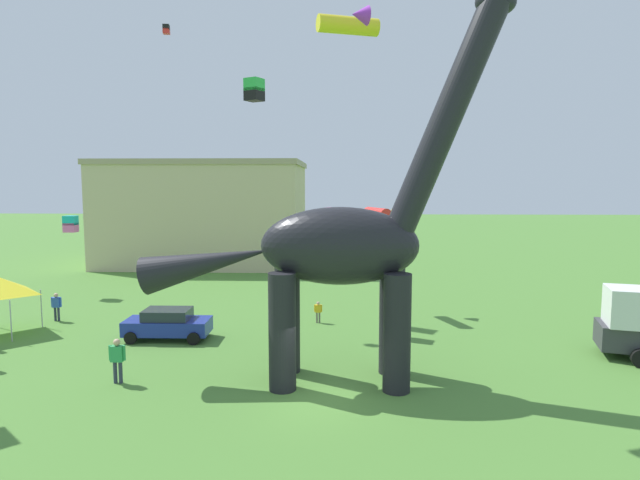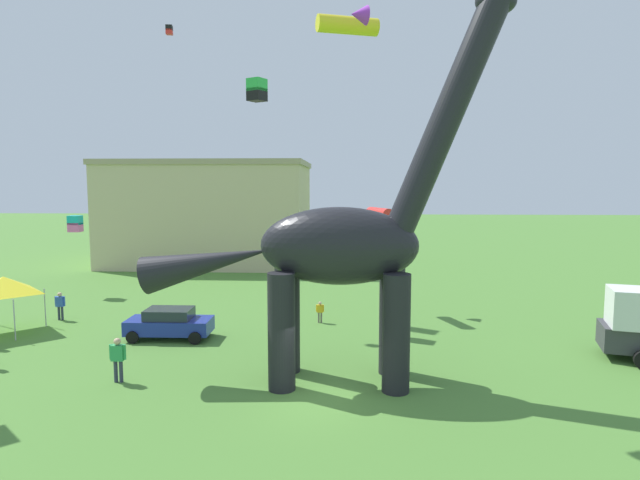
{
  "view_description": "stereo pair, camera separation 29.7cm",
  "coord_description": "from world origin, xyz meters",
  "px_view_note": "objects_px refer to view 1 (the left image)",
  "views": [
    {
      "loc": [
        0.66,
        -18.4,
        7.8
      ],
      "look_at": [
        -0.14,
        3.29,
        5.51
      ],
      "focal_mm": 29.76,
      "sensor_mm": 36.0,
      "label": 1
    },
    {
      "loc": [
        0.96,
        -18.39,
        7.8
      ],
      "look_at": [
        -0.14,
        3.29,
        5.51
      ],
      "focal_mm": 29.76,
      "sensor_mm": 36.0,
      "label": 2
    }
  ],
  "objects_px": {
    "festival_canopy_tent": "(0,286)",
    "kite_near_high": "(466,78)",
    "kite_near_low": "(334,218)",
    "kite_mid_left": "(382,214)",
    "person_photographer": "(117,356)",
    "kite_high_left": "(71,224)",
    "parked_sedan_left": "(168,324)",
    "kite_high_right": "(254,90)",
    "person_vendor_side": "(56,304)",
    "dinosaur_sculpture": "(338,246)",
    "kite_drifting": "(351,23)",
    "person_strolling_adult": "(318,310)",
    "kite_mid_right": "(166,29)"
  },
  "relations": [
    {
      "from": "kite_mid_left",
      "to": "kite_high_right",
      "type": "bearing_deg",
      "value": 172.3
    },
    {
      "from": "dinosaur_sculpture",
      "to": "kite_high_right",
      "type": "relative_size",
      "value": 11.1
    },
    {
      "from": "person_vendor_side",
      "to": "kite_high_right",
      "type": "relative_size",
      "value": 1.2
    },
    {
      "from": "person_strolling_adult",
      "to": "festival_canopy_tent",
      "type": "xyz_separation_m",
      "value": [
        -16.42,
        -2.83,
        1.81
      ]
    },
    {
      "from": "person_strolling_adult",
      "to": "kite_mid_right",
      "type": "bearing_deg",
      "value": 133.36
    },
    {
      "from": "festival_canopy_tent",
      "to": "kite_mid_right",
      "type": "xyz_separation_m",
      "value": [
        7.53,
        5.0,
        14.18
      ]
    },
    {
      "from": "kite_near_low",
      "to": "kite_mid_right",
      "type": "bearing_deg",
      "value": 162.07
    },
    {
      "from": "person_strolling_adult",
      "to": "kite_near_high",
      "type": "xyz_separation_m",
      "value": [
        11.15,
        14.2,
        15.42
      ]
    },
    {
      "from": "dinosaur_sculpture",
      "to": "kite_drifting",
      "type": "distance_m",
      "value": 8.26
    },
    {
      "from": "kite_near_low",
      "to": "kite_near_high",
      "type": "relative_size",
      "value": 1.27
    },
    {
      "from": "kite_high_left",
      "to": "kite_mid_left",
      "type": "height_order",
      "value": "kite_mid_left"
    },
    {
      "from": "festival_canopy_tent",
      "to": "kite_high_left",
      "type": "relative_size",
      "value": 2.74
    },
    {
      "from": "person_strolling_adult",
      "to": "kite_high_left",
      "type": "distance_m",
      "value": 19.51
    },
    {
      "from": "festival_canopy_tent",
      "to": "kite_high_left",
      "type": "xyz_separation_m",
      "value": [
        -1.24,
        9.92,
        2.48
      ]
    },
    {
      "from": "person_photographer",
      "to": "kite_mid_left",
      "type": "xyz_separation_m",
      "value": [
        11.22,
        12.17,
        4.95
      ]
    },
    {
      "from": "parked_sedan_left",
      "to": "person_strolling_adult",
      "type": "distance_m",
      "value": 8.22
    },
    {
      "from": "person_photographer",
      "to": "kite_high_left",
      "type": "height_order",
      "value": "kite_high_left"
    },
    {
      "from": "parked_sedan_left",
      "to": "kite_mid_right",
      "type": "distance_m",
      "value": 16.95
    },
    {
      "from": "kite_near_low",
      "to": "kite_high_right",
      "type": "relative_size",
      "value": 0.85
    },
    {
      "from": "kite_near_low",
      "to": "kite_high_right",
      "type": "bearing_deg",
      "value": 135.93
    },
    {
      "from": "kite_near_low",
      "to": "kite_mid_left",
      "type": "relative_size",
      "value": 0.43
    },
    {
      "from": "festival_canopy_tent",
      "to": "kite_high_right",
      "type": "distance_m",
      "value": 17.83
    },
    {
      "from": "dinosaur_sculpture",
      "to": "festival_canopy_tent",
      "type": "relative_size",
      "value": 4.75
    },
    {
      "from": "person_strolling_adult",
      "to": "kite_drifting",
      "type": "height_order",
      "value": "kite_drifting"
    },
    {
      "from": "person_photographer",
      "to": "kite_mid_left",
      "type": "height_order",
      "value": "kite_mid_left"
    },
    {
      "from": "parked_sedan_left",
      "to": "person_photographer",
      "type": "xyz_separation_m",
      "value": [
        -0.05,
        -5.94,
        0.28
      ]
    },
    {
      "from": "person_photographer",
      "to": "festival_canopy_tent",
      "type": "height_order",
      "value": "festival_canopy_tent"
    },
    {
      "from": "kite_high_right",
      "to": "kite_drifting",
      "type": "distance_m",
      "value": 14.14
    },
    {
      "from": "parked_sedan_left",
      "to": "kite_mid_left",
      "type": "xyz_separation_m",
      "value": [
        11.18,
        6.22,
        5.22
      ]
    },
    {
      "from": "person_strolling_adult",
      "to": "kite_mid_left",
      "type": "relative_size",
      "value": 0.45
    },
    {
      "from": "person_photographer",
      "to": "festival_canopy_tent",
      "type": "distance_m",
      "value": 11.18
    },
    {
      "from": "dinosaur_sculpture",
      "to": "kite_near_high",
      "type": "height_order",
      "value": "kite_near_high"
    },
    {
      "from": "person_strolling_adult",
      "to": "kite_high_right",
      "type": "height_order",
      "value": "kite_high_right"
    },
    {
      "from": "person_strolling_adult",
      "to": "kite_mid_right",
      "type": "height_order",
      "value": "kite_mid_right"
    },
    {
      "from": "parked_sedan_left",
      "to": "person_photographer",
      "type": "height_order",
      "value": "person_photographer"
    },
    {
      "from": "festival_canopy_tent",
      "to": "kite_mid_right",
      "type": "distance_m",
      "value": 16.81
    },
    {
      "from": "parked_sedan_left",
      "to": "kite_high_left",
      "type": "relative_size",
      "value": 3.68
    },
    {
      "from": "kite_high_right",
      "to": "kite_drifting",
      "type": "relative_size",
      "value": 0.56
    },
    {
      "from": "person_vendor_side",
      "to": "kite_near_high",
      "type": "xyz_separation_m",
      "value": [
        26.11,
        14.36,
        15.17
      ]
    },
    {
      "from": "person_photographer",
      "to": "person_vendor_side",
      "type": "bearing_deg",
      "value": -67.55
    },
    {
      "from": "kite_near_high",
      "to": "kite_high_left",
      "type": "bearing_deg",
      "value": -166.14
    },
    {
      "from": "person_vendor_side",
      "to": "kite_drifting",
      "type": "height_order",
      "value": "kite_drifting"
    },
    {
      "from": "kite_high_left",
      "to": "kite_mid_left",
      "type": "xyz_separation_m",
      "value": [
        21.38,
        -4.33,
        1.01
      ]
    },
    {
      "from": "parked_sedan_left",
      "to": "kite_high_right",
      "type": "relative_size",
      "value": 3.13
    },
    {
      "from": "person_vendor_side",
      "to": "kite_high_right",
      "type": "bearing_deg",
      "value": -178.51
    },
    {
      "from": "festival_canopy_tent",
      "to": "kite_near_high",
      "type": "distance_m",
      "value": 35.15
    },
    {
      "from": "dinosaur_sculpture",
      "to": "kite_mid_right",
      "type": "distance_m",
      "value": 18.68
    },
    {
      "from": "kite_mid_left",
      "to": "kite_drifting",
      "type": "distance_m",
      "value": 14.31
    },
    {
      "from": "kite_mid_left",
      "to": "parked_sedan_left",
      "type": "bearing_deg",
      "value": -150.89
    },
    {
      "from": "dinosaur_sculpture",
      "to": "kite_drifting",
      "type": "relative_size",
      "value": 6.25
    }
  ]
}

